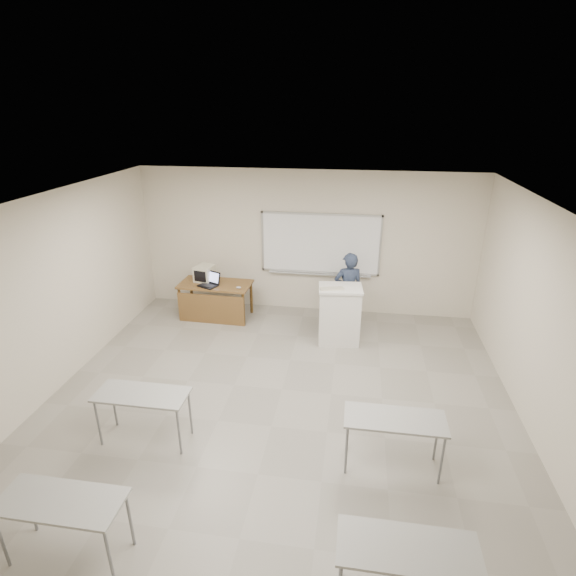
% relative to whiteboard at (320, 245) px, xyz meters
% --- Properties ---
extents(floor, '(7.00, 8.00, 0.01)m').
position_rel_whiteboard_xyz_m(floor, '(-0.30, -3.97, -1.49)').
color(floor, gray).
rests_on(floor, ground).
extents(whiteboard, '(2.48, 0.10, 1.31)m').
position_rel_whiteboard_xyz_m(whiteboard, '(0.00, 0.00, 0.00)').
color(whiteboard, white).
rests_on(whiteboard, floor).
extents(student_desks, '(4.40, 2.20, 0.73)m').
position_rel_whiteboard_xyz_m(student_desks, '(-0.30, -5.32, -0.81)').
color(student_desks, gray).
rests_on(student_desks, floor).
extents(instructor_desk, '(1.47, 0.73, 0.75)m').
position_rel_whiteboard_xyz_m(instructor_desk, '(-2.10, -0.78, -0.93)').
color(instructor_desk, brown).
rests_on(instructor_desk, floor).
extents(podium, '(0.78, 0.57, 1.11)m').
position_rel_whiteboard_xyz_m(podium, '(0.50, -1.36, -0.92)').
color(podium, silver).
rests_on(podium, floor).
extents(crt_monitor, '(0.35, 0.40, 0.33)m').
position_rel_whiteboard_xyz_m(crt_monitor, '(-2.35, -0.54, -0.57)').
color(crt_monitor, beige).
rests_on(crt_monitor, instructor_desk).
extents(laptop, '(0.37, 0.34, 0.27)m').
position_rel_whiteboard_xyz_m(laptop, '(-2.20, -0.79, -0.67)').
color(laptop, black).
rests_on(laptop, instructor_desk).
extents(mouse, '(0.12, 0.10, 0.04)m').
position_rel_whiteboard_xyz_m(mouse, '(-1.55, -0.87, -0.71)').
color(mouse, '#A1A2A8').
rests_on(mouse, instructor_desk).
extents(keyboard, '(0.44, 0.25, 0.02)m').
position_rel_whiteboard_xyz_m(keyboard, '(0.35, -1.48, -0.36)').
color(keyboard, beige).
rests_on(keyboard, podium).
extents(presenter, '(0.64, 0.50, 1.57)m').
position_rel_whiteboard_xyz_m(presenter, '(0.63, -0.74, -0.70)').
color(presenter, black).
rests_on(presenter, floor).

